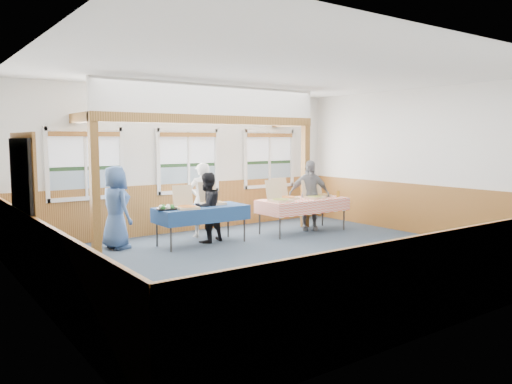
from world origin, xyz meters
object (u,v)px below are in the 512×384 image
at_px(table_right, 303,201).
at_px(table_left, 201,209).
at_px(man_blue, 116,207).
at_px(woman_black, 207,208).
at_px(woman_white, 202,200).
at_px(person_grey, 309,195).

bearing_deg(table_right, table_left, -170.33).
bearing_deg(man_blue, table_left, -119.96).
height_order(table_left, woman_black, woman_black).
relative_size(table_left, woman_white, 1.25).
xyz_separation_m(woman_white, woman_black, (-0.20, -0.57, -0.09)).
xyz_separation_m(woman_white, person_grey, (2.41, -0.73, 0.01)).
height_order(table_right, woman_black, woman_black).
bearing_deg(table_left, person_grey, -21.16).
height_order(table_left, woman_white, woman_white).
height_order(table_right, woman_white, woman_white).
bearing_deg(woman_black, woman_white, -123.07).
bearing_deg(table_right, woman_white, 172.19).
height_order(woman_white, person_grey, person_grey).
xyz_separation_m(woman_white, man_blue, (-1.92, -0.07, -0.00)).
xyz_separation_m(woman_black, man_blue, (-1.71, 0.50, 0.08)).
distance_m(table_left, woman_white, 0.77).
bearing_deg(man_blue, table_right, -110.07).
distance_m(woman_white, person_grey, 2.52).
distance_m(woman_white, woman_black, 0.61).
bearing_deg(table_right, person_grey, 36.54).
relative_size(woman_black, man_blue, 0.89).
bearing_deg(woman_white, table_left, 70.84).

